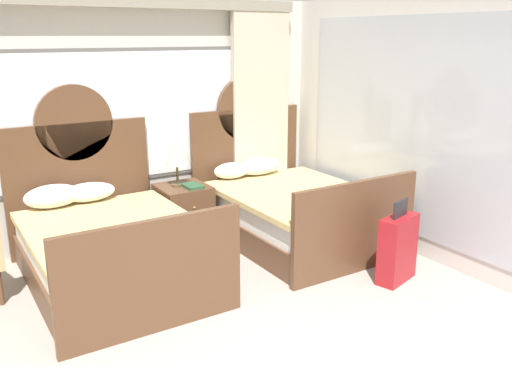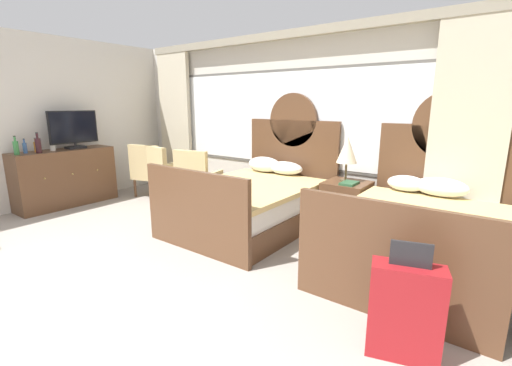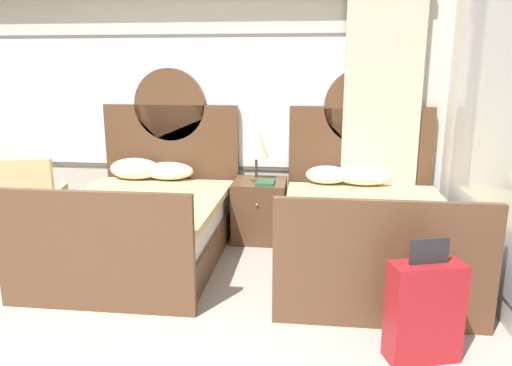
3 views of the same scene
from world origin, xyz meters
name	(u,v)px [view 1 (image 1 of 3)]	position (x,y,z in m)	size (l,w,h in m)	color
wall_back_window	(55,123)	(0.00, 4.12, 1.40)	(6.32, 0.22, 2.70)	beige
wall_right_mirror	(442,132)	(3.19, 1.79, 1.35)	(0.08, 4.72, 2.70)	beige
bed_near_window	(110,245)	(0.17, 3.07, 0.36)	(1.53, 2.14, 1.80)	brown
bed_near_mirror	(290,208)	(2.27, 3.06, 0.36)	(1.53, 2.14, 1.80)	brown
nightstand_between_beds	(184,213)	(1.22, 3.69, 0.32)	(0.55, 0.57, 0.64)	brown
table_lamp_on_nightstand	(176,150)	(1.18, 3.73, 1.05)	(0.27, 0.27, 0.60)	brown
book_on_nightstand	(193,186)	(1.29, 3.58, 0.65)	(0.18, 0.26, 0.03)	#285133
suitcase_on_floor	(398,248)	(2.49, 1.61, 0.33)	(0.49, 0.31, 0.81)	maroon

